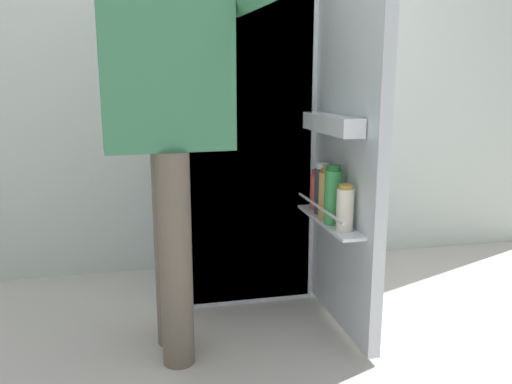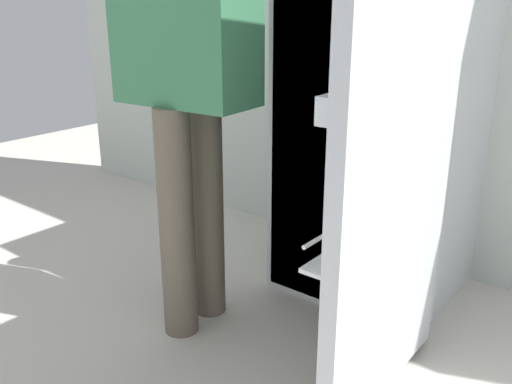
{
  "view_description": "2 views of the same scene",
  "coord_description": "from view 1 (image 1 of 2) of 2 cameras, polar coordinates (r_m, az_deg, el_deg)",
  "views": [
    {
      "loc": [
        -0.47,
        -2.0,
        1.04
      ],
      "look_at": [
        -0.02,
        -0.02,
        0.61
      ],
      "focal_mm": 35.97,
      "sensor_mm": 36.0,
      "label": 1
    },
    {
      "loc": [
        0.93,
        -1.4,
        1.13
      ],
      "look_at": [
        -0.08,
        -0.13,
        0.56
      ],
      "focal_mm": 39.25,
      "sensor_mm": 36.0,
      "label": 2
    }
  ],
  "objects": [
    {
      "name": "ground_plane",
      "position": [
        2.31,
        0.36,
        -14.8
      ],
      "size": [
        6.96,
        6.96,
        0.0
      ],
      "primitive_type": "plane",
      "color": "#B7B2A8"
    },
    {
      "name": "kitchen_wall",
      "position": [
        2.92,
        -3.66,
        15.43
      ],
      "size": [
        4.4,
        0.1,
        2.43
      ],
      "primitive_type": "cube",
      "color": "beige",
      "rests_on": "ground_plane"
    },
    {
      "name": "refrigerator",
      "position": [
        2.54,
        -1.47,
        8.17
      ],
      "size": [
        0.7,
        1.22,
        1.74
      ],
      "color": "silver",
      "rests_on": "ground_plane"
    },
    {
      "name": "person",
      "position": [
        1.88,
        -9.56,
        9.74
      ],
      "size": [
        0.58,
        0.74,
        1.61
      ],
      "color": "#665B4C",
      "rests_on": "ground_plane"
    }
  ]
}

